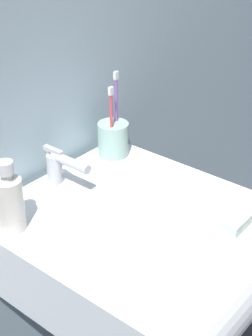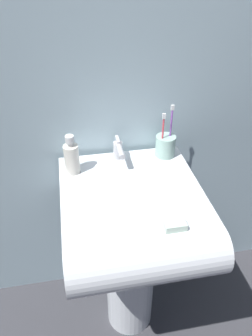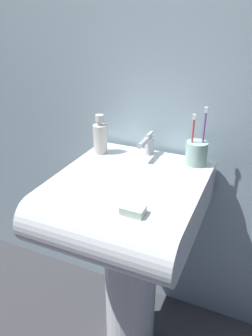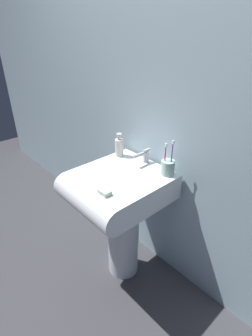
% 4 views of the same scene
% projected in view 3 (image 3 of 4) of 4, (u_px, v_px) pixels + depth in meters
% --- Properties ---
extents(ground_plane, '(6.00, 6.00, 0.00)m').
position_uv_depth(ground_plane, '(130.00, 332.00, 1.48)').
color(ground_plane, '#38383D').
rests_on(ground_plane, ground).
extents(wall_back, '(5.00, 0.05, 2.40)m').
position_uv_depth(wall_back, '(164.00, 45.00, 1.20)').
color(wall_back, '#9EB7C1').
rests_on(wall_back, ground).
extents(sink_pedestal, '(0.21, 0.21, 0.64)m').
position_uv_depth(sink_pedestal, '(131.00, 280.00, 1.34)').
color(sink_pedestal, white).
rests_on(sink_pedestal, ground).
extents(sink_basin, '(0.50, 0.58, 0.16)m').
position_uv_depth(sink_basin, '(124.00, 204.00, 1.12)').
color(sink_basin, white).
rests_on(sink_basin, sink_pedestal).
extents(faucet, '(0.04, 0.14, 0.09)m').
position_uv_depth(faucet, '(148.00, 144.00, 1.27)').
color(faucet, '#B7B7BC').
rests_on(faucet, sink_basin).
extents(toothbrush_cup, '(0.08, 0.08, 0.22)m').
position_uv_depth(toothbrush_cup, '(196.00, 152.00, 1.20)').
color(toothbrush_cup, '#99BFB2').
rests_on(toothbrush_cup, sink_basin).
extents(soap_bottle, '(0.06, 0.06, 0.16)m').
position_uv_depth(soap_bottle, '(100.00, 137.00, 1.29)').
color(soap_bottle, silver).
rests_on(soap_bottle, sink_basin).
extents(bar_soap, '(0.07, 0.05, 0.02)m').
position_uv_depth(bar_soap, '(133.00, 210.00, 0.92)').
color(bar_soap, silver).
rests_on(bar_soap, sink_basin).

